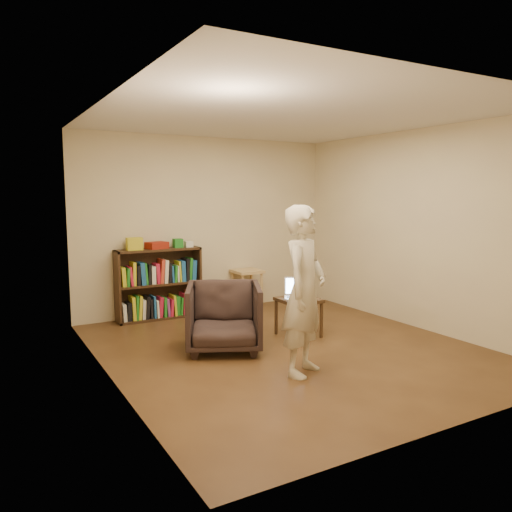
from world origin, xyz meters
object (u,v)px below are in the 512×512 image
bookshelf (159,288)px  armchair (224,317)px  person (304,291)px  laptop (298,293)px  side_table (299,305)px  stool (247,277)px

bookshelf → armchair: bookshelf is taller
person → laptop: bearing=25.4°
bookshelf → side_table: (1.22, -1.72, -0.04)m
side_table → laptop: (0.01, 0.04, 0.14)m
side_table → person: size_ratio=0.29×
armchair → side_table: 1.06m
bookshelf → laptop: (1.23, -1.69, 0.10)m
bookshelf → side_table: size_ratio=2.51×
bookshelf → side_table: bearing=-54.6°
armchair → side_table: (1.06, 0.05, 0.01)m
laptop → side_table: bearing=-72.7°
bookshelf → laptop: bearing=-53.8°
bookshelf → stool: bookshelf is taller
stool → bookshelf: bearing=176.6°
armchair → person: bearing=-45.8°
bookshelf → side_table: 2.11m
side_table → bookshelf: bearing=125.4°
bookshelf → stool: (1.39, -0.08, 0.05)m
stool → laptop: size_ratio=1.38×
bookshelf → armchair: size_ratio=1.42×
person → bookshelf: bearing=67.7°
laptop → person: 1.38m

